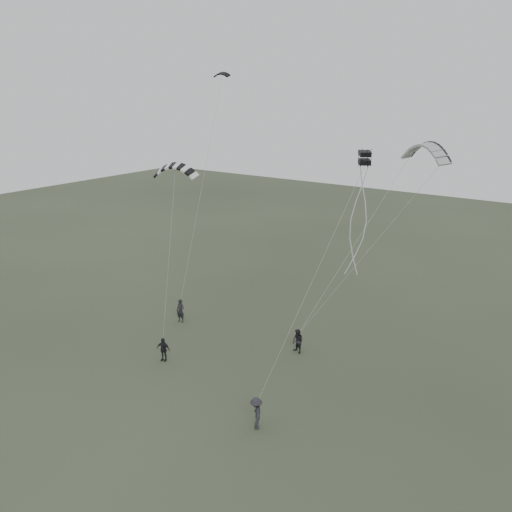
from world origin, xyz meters
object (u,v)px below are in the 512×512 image
Objects in this scene: kite_striped at (175,166)px; kite_dark_small at (222,73)px; kite_box at (365,158)px; flyer_left at (180,311)px; kite_pale_large at (426,144)px; flyer_center at (163,349)px; flyer_far at (256,413)px; flyer_right at (298,341)px.

kite_dark_small is at bearing 86.95° from kite_striped.
kite_box reaches higher than kite_striped.
kite_striped is at bearing -50.23° from flyer_left.
kite_pale_large is at bearing 9.31° from kite_dark_small.
flyer_far reaches higher than flyer_center.
kite_box is (11.89, 4.13, 13.30)m from flyer_center.
flyer_far is (9.34, -2.39, 0.09)m from flyer_center.
flyer_far is at bearing -40.62° from flyer_left.
kite_dark_small reaches higher than kite_striped.
kite_box is (14.16, -0.24, 1.54)m from kite_striped.
flyer_right is at bearing -4.23° from flyer_left.
flyer_left is 19.45m from kite_dark_small.
kite_striped reaches higher than flyer_center.
flyer_far is 27.04m from kite_dark_small.
kite_dark_small reaches higher than flyer_right.
kite_pale_large is at bearing 20.12° from kite_striped.
flyer_center is 0.90× the size of flyer_far.
kite_box is (2.55, 6.52, 13.21)m from flyer_far.
flyer_right is 0.39× the size of kite_pale_large.
flyer_right is (10.21, 0.95, -0.07)m from flyer_left.
kite_dark_small is (-1.09, 7.27, 18.01)m from flyer_left.
flyer_left is 1.13× the size of flyer_center.
kite_striped is (-2.26, 4.37, 11.77)m from flyer_center.
flyer_left is 10.26m from flyer_right.
flyer_right is at bearing -29.39° from kite_dark_small.
flyer_right is 1.21× the size of kite_dark_small.
flyer_left is at bearing 122.14° from kite_striped.
kite_pale_large is (15.11, 9.98, 13.04)m from flyer_left.
kite_striped is 4.63× the size of kite_box.
kite_pale_large reaches higher than kite_box.
flyer_center is at bearing -119.66° from flyer_right.
kite_pale_large reaches higher than flyer_center.
flyer_left is 11.72m from kite_striped.
kite_striped is at bearing -155.57° from flyer_far.
flyer_far is at bearing -62.80° from kite_pale_large.
flyer_right reaches higher than flyer_center.
flyer_right is 0.55× the size of kite_striped.
kite_box reaches higher than flyer_right.
flyer_right is at bearing 159.94° from flyer_far.
kite_dark_small is (-13.63, 14.83, 18.04)m from flyer_far.
flyer_far reaches higher than flyer_right.
flyer_right is 16.65m from kite_pale_large.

